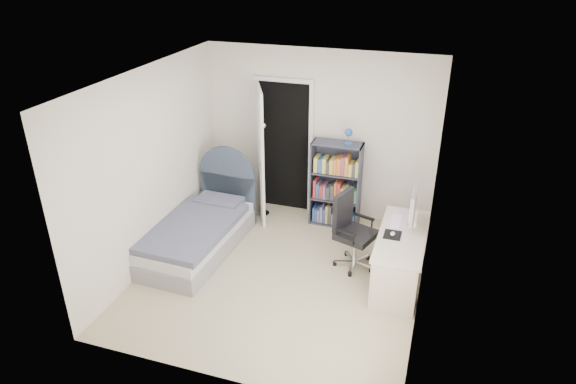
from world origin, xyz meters
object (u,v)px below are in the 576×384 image
(bed, at_px, (201,231))
(nightstand, at_px, (225,183))
(floor_lamp, at_px, (263,179))
(bookcase, at_px, (336,187))
(desk, at_px, (400,256))
(office_chair, at_px, (351,227))

(bed, bearing_deg, nightstand, 99.12)
(nightstand, height_order, floor_lamp, floor_lamp)
(floor_lamp, bearing_deg, bookcase, 4.27)
(bookcase, distance_m, desk, 1.61)
(office_chair, bearing_deg, floor_lamp, 149.35)
(desk, relative_size, office_chair, 1.37)
(floor_lamp, height_order, desk, floor_lamp)
(nightstand, bearing_deg, bed, -80.88)
(office_chair, bearing_deg, bed, -172.86)
(bed, height_order, bookcase, bookcase)
(floor_lamp, bearing_deg, desk, -26.68)
(floor_lamp, distance_m, bookcase, 1.11)
(nightstand, bearing_deg, desk, -23.08)
(bed, height_order, desk, bed)
(bed, height_order, office_chair, bed)
(bed, distance_m, floor_lamp, 1.29)
(nightstand, relative_size, floor_lamp, 0.40)
(floor_lamp, relative_size, office_chair, 1.49)
(floor_lamp, height_order, office_chair, floor_lamp)
(nightstand, distance_m, floor_lamp, 0.72)
(nightstand, relative_size, desk, 0.43)
(desk, bearing_deg, bed, -178.80)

